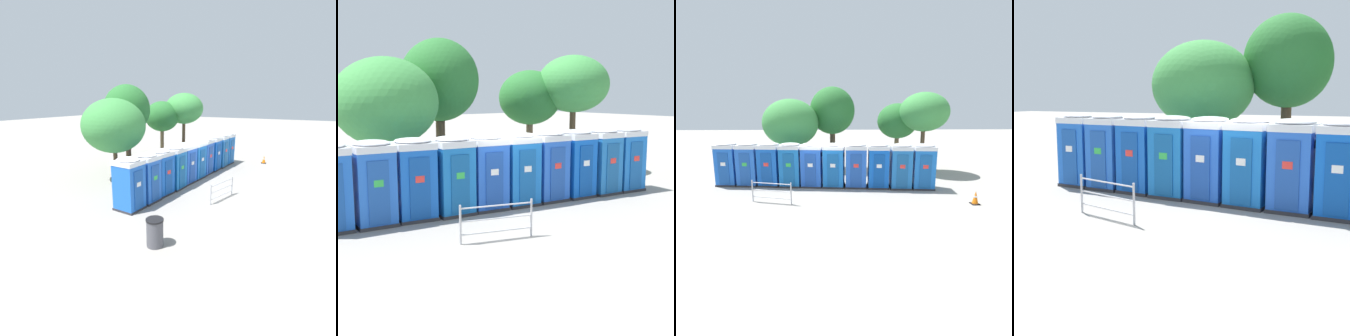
% 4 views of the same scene
% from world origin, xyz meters
% --- Properties ---
extents(ground_plane, '(120.00, 120.00, 0.00)m').
position_xyz_m(ground_plane, '(0.00, 0.00, 0.00)').
color(ground_plane, gray).
extents(portapotty_0, '(1.27, 1.29, 2.54)m').
position_xyz_m(portapotty_0, '(-5.68, 0.43, 1.28)').
color(portapotty_0, '#2D2D33').
rests_on(portapotty_0, ground).
extents(portapotty_1, '(1.28, 1.31, 2.54)m').
position_xyz_m(portapotty_1, '(-4.42, 0.27, 1.28)').
color(portapotty_1, '#2D2D33').
rests_on(portapotty_1, ground).
extents(portapotty_2, '(1.36, 1.36, 2.54)m').
position_xyz_m(portapotty_2, '(-3.16, 0.17, 1.28)').
color(portapotty_2, '#2D2D33').
rests_on(portapotty_2, ground).
extents(portapotty_3, '(1.29, 1.30, 2.54)m').
position_xyz_m(portapotty_3, '(-1.91, -0.04, 1.28)').
color(portapotty_3, '#2D2D33').
rests_on(portapotty_3, ground).
extents(portapotty_4, '(1.35, 1.35, 2.54)m').
position_xyz_m(portapotty_4, '(-0.66, -0.16, 1.28)').
color(portapotty_4, '#2D2D33').
rests_on(portapotty_4, ground).
extents(portapotty_5, '(1.35, 1.34, 2.54)m').
position_xyz_m(portapotty_5, '(0.60, -0.32, 1.28)').
color(portapotty_5, '#2D2D33').
rests_on(portapotty_5, ground).
extents(portapotty_6, '(1.31, 1.30, 2.54)m').
position_xyz_m(portapotty_6, '(1.86, -0.43, 1.28)').
color(portapotty_6, '#2D2D33').
rests_on(portapotty_6, ground).
extents(portapotty_7, '(1.26, 1.29, 2.54)m').
position_xyz_m(portapotty_7, '(3.11, -0.61, 1.28)').
color(portapotty_7, '#2D2D33').
rests_on(portapotty_7, ground).
extents(portapotty_8, '(1.26, 1.29, 2.54)m').
position_xyz_m(portapotty_8, '(4.36, -0.80, 1.28)').
color(portapotty_8, '#2D2D33').
rests_on(portapotty_8, ground).
extents(portapotty_9, '(1.34, 1.34, 2.54)m').
position_xyz_m(portapotty_9, '(5.62, -0.94, 1.28)').
color(portapotty_9, '#2D2D33').
rests_on(portapotty_9, ground).
extents(street_tree_0, '(3.95, 3.95, 5.21)m').
position_xyz_m(street_tree_0, '(-2.41, 3.89, 3.54)').
color(street_tree_0, '#4C3826').
rests_on(street_tree_0, ground).
extents(street_tree_1, '(3.37, 3.37, 6.17)m').
position_xyz_m(street_tree_1, '(0.56, 5.06, 4.38)').
color(street_tree_1, '#4C3826').
rests_on(street_tree_1, ground).
extents(street_tree_2, '(3.05, 3.05, 4.98)m').
position_xyz_m(street_tree_2, '(5.53, 4.95, 3.63)').
color(street_tree_2, brown).
rests_on(street_tree_2, ground).
extents(street_tree_3, '(3.49, 3.49, 5.69)m').
position_xyz_m(street_tree_3, '(7.05, 3.50, 4.29)').
color(street_tree_3, '#4C3826').
rests_on(street_tree_3, ground).
extents(traffic_cone, '(0.36, 0.36, 0.64)m').
position_xyz_m(traffic_cone, '(7.14, -3.78, 0.31)').
color(traffic_cone, black).
rests_on(traffic_cone, ground).
extents(event_barrier, '(1.98, 0.62, 1.05)m').
position_xyz_m(event_barrier, '(-2.40, -3.11, 0.57)').
color(event_barrier, '#B7B7BC').
rests_on(event_barrier, ground).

